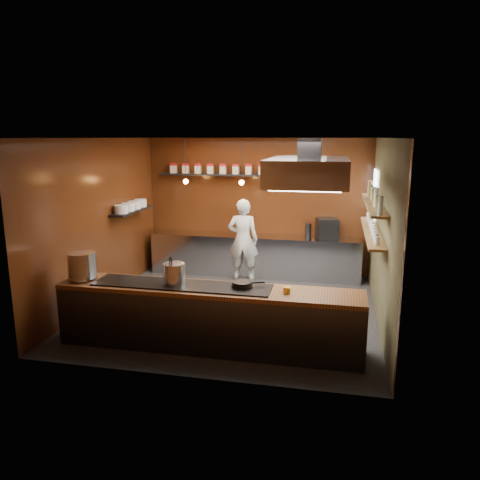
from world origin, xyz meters
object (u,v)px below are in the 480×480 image
(stockpot_large, at_px, (82,266))
(chef, at_px, (243,240))
(espresso_machine, at_px, (327,228))
(extractor_hood, at_px, (309,171))
(stockpot_small, at_px, (174,273))

(stockpot_large, bearing_deg, chef, 62.82)
(espresso_machine, bearing_deg, extractor_hood, -110.95)
(extractor_hood, bearing_deg, espresso_machine, 84.48)
(espresso_machine, height_order, chef, chef)
(stockpot_large, height_order, chef, chef)
(stockpot_small, bearing_deg, extractor_hood, 33.13)
(stockpot_large, bearing_deg, espresso_machine, 47.96)
(espresso_machine, relative_size, chef, 0.24)
(extractor_hood, bearing_deg, stockpot_small, -146.87)
(stockpot_large, relative_size, espresso_machine, 0.98)
(extractor_hood, distance_m, stockpot_large, 3.73)
(extractor_hood, xyz_separation_m, stockpot_small, (-1.81, -1.18, -1.42))
(stockpot_small, distance_m, chef, 3.39)
(stockpot_small, height_order, chef, chef)
(espresso_machine, bearing_deg, chef, 179.34)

